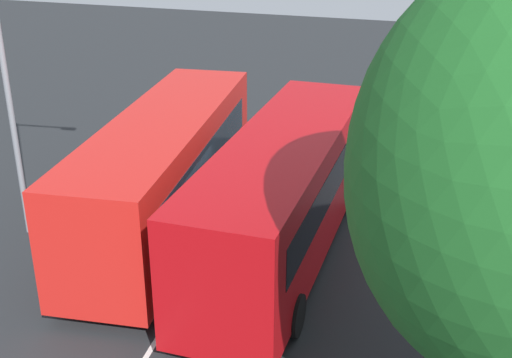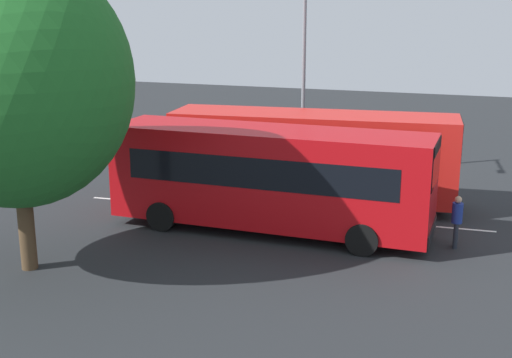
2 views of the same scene
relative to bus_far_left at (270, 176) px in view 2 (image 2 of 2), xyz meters
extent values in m
plane|color=#232628|center=(-0.29, 1.88, -1.81)|extent=(70.08, 70.08, 0.00)
cube|color=#B70C11|center=(-0.03, 0.00, 0.01)|extent=(10.18, 2.53, 2.97)
cube|color=black|center=(5.01, -0.03, 0.81)|extent=(0.13, 2.17, 1.25)
cube|color=black|center=(-0.02, 1.20, 0.37)|extent=(8.53, 0.14, 0.95)
cube|color=black|center=(-0.04, -1.20, 0.37)|extent=(8.53, 0.14, 0.95)
cube|color=black|center=(5.03, -0.03, 1.32)|extent=(0.11, 1.97, 0.32)
cube|color=black|center=(5.04, -0.03, -1.26)|extent=(0.12, 2.27, 0.36)
cylinder|color=black|center=(3.23, 1.15, -1.33)|extent=(0.97, 0.29, 0.97)
cylinder|color=black|center=(3.21, -1.19, -1.33)|extent=(0.97, 0.29, 0.97)
cylinder|color=black|center=(-3.27, 1.20, -1.33)|extent=(0.97, 0.29, 0.97)
cylinder|color=black|center=(-3.29, -1.15, -1.33)|extent=(0.97, 0.29, 0.97)
cube|color=red|center=(0.43, 3.52, 0.01)|extent=(10.36, 3.54, 2.97)
cube|color=#19232D|center=(5.44, 4.06, 0.81)|extent=(0.35, 2.17, 1.25)
cube|color=#19232D|center=(0.30, 4.72, 0.37)|extent=(8.49, 0.99, 0.95)
cube|color=#19232D|center=(0.56, 2.33, 0.37)|extent=(8.49, 0.99, 0.95)
cube|color=black|center=(5.46, 4.06, 1.32)|extent=(0.31, 1.97, 0.32)
cube|color=black|center=(5.47, 4.06, -1.26)|extent=(0.34, 2.27, 0.36)
cylinder|color=black|center=(3.54, 5.03, -1.33)|extent=(0.99, 0.38, 0.97)
cylinder|color=black|center=(3.79, 2.70, -1.33)|extent=(0.99, 0.38, 0.97)
cylinder|color=black|center=(-2.93, 4.34, -1.33)|extent=(0.99, 0.38, 0.97)
cylinder|color=black|center=(-2.68, 2.01, -1.33)|extent=(0.99, 0.38, 0.97)
cylinder|color=#232833|center=(5.72, 0.31, -1.43)|extent=(0.13, 0.13, 0.78)
cylinder|color=#232833|center=(5.72, 0.47, -1.43)|extent=(0.13, 0.13, 0.78)
cylinder|color=navy|center=(5.72, 0.39, -0.73)|extent=(0.33, 0.33, 0.61)
sphere|color=tan|center=(5.72, 0.39, -0.32)|extent=(0.21, 0.21, 0.21)
cylinder|color=gray|center=(-0.97, 7.19, 2.28)|extent=(0.16, 0.16, 8.20)
cylinder|color=#4C3823|center=(-5.25, -5.25, -0.42)|extent=(0.44, 0.44, 2.80)
ellipsoid|color=#1E6023|center=(-5.25, -5.25, 3.36)|extent=(6.36, 5.72, 6.68)
cube|color=silver|center=(-0.29, 1.88, -1.81)|extent=(14.38, 1.03, 0.01)
camera|label=1|loc=(-14.88, -3.92, 7.12)|focal=46.57mm
camera|label=2|loc=(6.50, -19.62, 5.27)|focal=47.44mm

